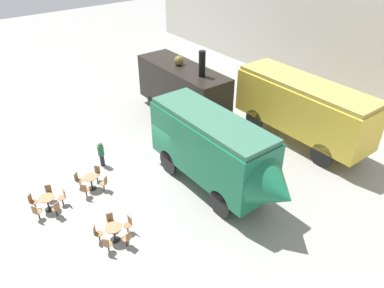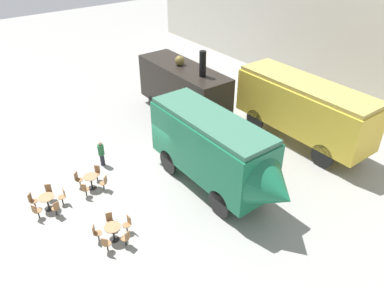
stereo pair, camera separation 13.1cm
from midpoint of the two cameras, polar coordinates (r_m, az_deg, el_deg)
ground_plane at (r=21.39m, az=-4.25°, el=-2.87°), size 80.00×80.00×0.00m
backdrop_wall at (r=29.62m, az=21.62°, el=14.87°), size 44.00×0.15×9.00m
passenger_coach_vintage at (r=23.24m, az=16.82°, el=5.52°), size 8.66×2.64×3.86m
steam_locomotive at (r=25.34m, az=-1.16°, el=8.59°), size 7.40×2.40×5.15m
streamlined_locomotive at (r=18.06m, az=4.17°, el=-1.04°), size 8.65×2.43×3.98m
cafe_table_near at (r=16.83m, az=-11.72°, el=-12.73°), size 0.73×0.73×0.77m
cafe_table_mid at (r=19.85m, az=-14.97°, el=-5.26°), size 0.71×0.71×0.75m
cafe_table_far at (r=19.20m, az=-21.04°, el=-7.97°), size 0.74×0.74×0.75m
cafe_chair_0 at (r=16.42m, az=-12.75°, el=-14.58°), size 0.40×0.41×0.87m
cafe_chair_1 at (r=16.49m, az=-9.74°, el=-13.89°), size 0.39×0.38×0.87m
cafe_chair_2 at (r=17.10m, az=-9.54°, el=-11.81°), size 0.36×0.36×0.87m
cafe_chair_3 at (r=17.40m, az=-12.22°, el=-11.24°), size 0.38×0.36×0.87m
cafe_chair_4 at (r=16.99m, az=-14.21°, el=-12.86°), size 0.39×0.40×0.87m
cafe_chair_5 at (r=19.58m, az=-13.03°, el=-5.67°), size 0.41×0.40×0.87m
cafe_chair_6 at (r=20.38m, az=-14.11°, el=-4.15°), size 0.40×0.41×0.87m
cafe_chair_7 at (r=20.18m, az=-16.82°, el=-5.05°), size 0.41×0.40×0.87m
cafe_chair_8 at (r=19.37m, az=-15.85°, el=-6.63°), size 0.40×0.41×0.87m
cafe_chair_9 at (r=19.29m, az=-18.89°, el=-7.43°), size 0.36×0.37×0.87m
cafe_chair_10 at (r=19.81m, az=-20.84°, el=-6.72°), size 0.40×0.38×0.87m
cafe_chair_11 at (r=19.55m, az=-23.00°, el=-7.85°), size 0.40×0.40×0.87m
cafe_chair_12 at (r=18.86m, az=-22.48°, el=-9.36°), size 0.39×0.40×0.87m
cafe_chair_13 at (r=18.70m, az=-19.84°, el=-9.11°), size 0.38×0.36×0.87m
visitor_person at (r=21.30m, az=-13.48°, el=-1.28°), size 0.34×0.34×1.53m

